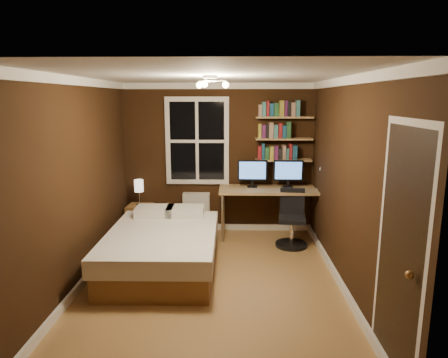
{
  "coord_description": "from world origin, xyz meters",
  "views": [
    {
      "loc": [
        0.27,
        -4.58,
        2.26
      ],
      "look_at": [
        0.14,
        0.45,
        1.23
      ],
      "focal_mm": 32.0,
      "sensor_mm": 36.0,
      "label": 1
    }
  ],
  "objects_px": {
    "nightstand": "(140,219)",
    "bedside_lamp": "(139,193)",
    "monitor_left": "(252,174)",
    "monitor_right": "(288,174)",
    "desk_lamp": "(321,177)",
    "office_chair": "(292,225)",
    "radiator": "(197,212)",
    "desk": "(272,192)",
    "bed": "(163,249)"
  },
  "relations": [
    {
      "from": "monitor_right",
      "to": "desk_lamp",
      "type": "xyz_separation_m",
      "value": [
        0.49,
        -0.25,
        -0.01
      ]
    },
    {
      "from": "bed",
      "to": "office_chair",
      "type": "xyz_separation_m",
      "value": [
        1.84,
        0.93,
        0.04
      ]
    },
    {
      "from": "bed",
      "to": "monitor_left",
      "type": "height_order",
      "value": "monitor_left"
    },
    {
      "from": "nightstand",
      "to": "office_chair",
      "type": "bearing_deg",
      "value": -7.89
    },
    {
      "from": "bed",
      "to": "bedside_lamp",
      "type": "bearing_deg",
      "value": 113.42
    },
    {
      "from": "bedside_lamp",
      "to": "monitor_left",
      "type": "bearing_deg",
      "value": -0.19
    },
    {
      "from": "bed",
      "to": "desk_lamp",
      "type": "distance_m",
      "value": 2.7
    },
    {
      "from": "radiator",
      "to": "monitor_left",
      "type": "bearing_deg",
      "value": -8.32
    },
    {
      "from": "radiator",
      "to": "office_chair",
      "type": "height_order",
      "value": "office_chair"
    },
    {
      "from": "desk",
      "to": "monitor_left",
      "type": "relative_size",
      "value": 3.55
    },
    {
      "from": "radiator",
      "to": "bedside_lamp",
      "type": "bearing_deg",
      "value": -172.07
    },
    {
      "from": "desk_lamp",
      "to": "office_chair",
      "type": "height_order",
      "value": "desk_lamp"
    },
    {
      "from": "desk",
      "to": "office_chair",
      "type": "relative_size",
      "value": 1.94
    },
    {
      "from": "bedside_lamp",
      "to": "desk_lamp",
      "type": "relative_size",
      "value": 0.99
    },
    {
      "from": "monitor_right",
      "to": "bedside_lamp",
      "type": "bearing_deg",
      "value": 179.86
    },
    {
      "from": "nightstand",
      "to": "desk_lamp",
      "type": "xyz_separation_m",
      "value": [
        2.96,
        -0.26,
        0.79
      ]
    },
    {
      "from": "bed",
      "to": "bedside_lamp",
      "type": "xyz_separation_m",
      "value": [
        -0.64,
        1.43,
        0.42
      ]
    },
    {
      "from": "bed",
      "to": "desk_lamp",
      "type": "xyz_separation_m",
      "value": [
        2.32,
        1.17,
        0.75
      ]
    },
    {
      "from": "desk",
      "to": "office_chair",
      "type": "distance_m",
      "value": 0.66
    },
    {
      "from": "desk_lamp",
      "to": "office_chair",
      "type": "relative_size",
      "value": 0.5
    },
    {
      "from": "office_chair",
      "to": "radiator",
      "type": "bearing_deg",
      "value": 163.87
    },
    {
      "from": "monitor_left",
      "to": "bedside_lamp",
      "type": "bearing_deg",
      "value": 179.81
    },
    {
      "from": "nightstand",
      "to": "bedside_lamp",
      "type": "height_order",
      "value": "bedside_lamp"
    },
    {
      "from": "nightstand",
      "to": "monitor_right",
      "type": "height_order",
      "value": "monitor_right"
    },
    {
      "from": "nightstand",
      "to": "desk_lamp",
      "type": "relative_size",
      "value": 1.12
    },
    {
      "from": "nightstand",
      "to": "monitor_right",
      "type": "distance_m",
      "value": 2.59
    },
    {
      "from": "nightstand",
      "to": "bedside_lamp",
      "type": "xyz_separation_m",
      "value": [
        0.0,
        0.0,
        0.46
      ]
    },
    {
      "from": "bedside_lamp",
      "to": "desk",
      "type": "height_order",
      "value": "bedside_lamp"
    },
    {
      "from": "desk",
      "to": "bed",
      "type": "bearing_deg",
      "value": -139.58
    },
    {
      "from": "desk",
      "to": "monitor_left",
      "type": "xyz_separation_m",
      "value": [
        -0.32,
        0.09,
        0.29
      ]
    },
    {
      "from": "monitor_left",
      "to": "desk",
      "type": "bearing_deg",
      "value": -15.04
    },
    {
      "from": "bedside_lamp",
      "to": "office_chair",
      "type": "distance_m",
      "value": 2.56
    },
    {
      "from": "desk",
      "to": "monitor_left",
      "type": "distance_m",
      "value": 0.44
    },
    {
      "from": "radiator",
      "to": "desk_lamp",
      "type": "relative_size",
      "value": 1.53
    },
    {
      "from": "bed",
      "to": "monitor_left",
      "type": "bearing_deg",
      "value": 48.08
    },
    {
      "from": "bed",
      "to": "radiator",
      "type": "height_order",
      "value": "radiator"
    },
    {
      "from": "bed",
      "to": "desk",
      "type": "xyz_separation_m",
      "value": [
        1.57,
        1.33,
        0.47
      ]
    },
    {
      "from": "monitor_right",
      "to": "desk",
      "type": "bearing_deg",
      "value": -161.99
    },
    {
      "from": "monitor_left",
      "to": "desk_lamp",
      "type": "height_order",
      "value": "monitor_left"
    },
    {
      "from": "monitor_left",
      "to": "radiator",
      "type": "bearing_deg",
      "value": 171.68
    },
    {
      "from": "nightstand",
      "to": "monitor_right",
      "type": "bearing_deg",
      "value": 3.39
    },
    {
      "from": "bed",
      "to": "radiator",
      "type": "xyz_separation_m",
      "value": [
        0.31,
        1.56,
        0.05
      ]
    },
    {
      "from": "desk",
      "to": "monitor_right",
      "type": "relative_size",
      "value": 3.55
    },
    {
      "from": "nightstand",
      "to": "office_chair",
      "type": "relative_size",
      "value": 0.56
    },
    {
      "from": "monitor_left",
      "to": "monitor_right",
      "type": "distance_m",
      "value": 0.58
    },
    {
      "from": "desk",
      "to": "desk_lamp",
      "type": "height_order",
      "value": "desk_lamp"
    },
    {
      "from": "bed",
      "to": "bedside_lamp",
      "type": "distance_m",
      "value": 1.62
    },
    {
      "from": "nightstand",
      "to": "office_chair",
      "type": "distance_m",
      "value": 2.53
    },
    {
      "from": "bed",
      "to": "desk_lamp",
      "type": "relative_size",
      "value": 4.49
    },
    {
      "from": "nightstand",
      "to": "monitor_left",
      "type": "relative_size",
      "value": 1.02
    }
  ]
}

